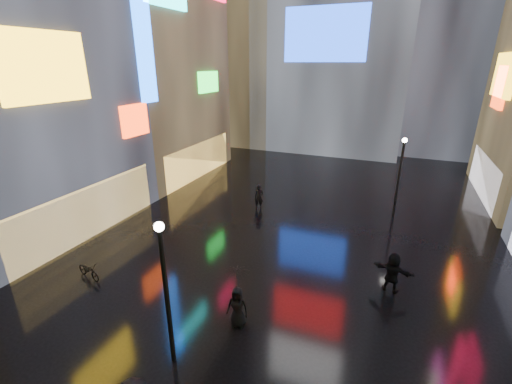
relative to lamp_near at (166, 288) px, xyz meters
The scene contains 10 objects.
ground 12.24m from the lamp_near, 82.88° to the left, with size 140.00×140.00×0.00m, color black.
building_left_far 24.32m from the lamp_near, 129.20° to the left, with size 10.28×12.00×22.00m.
tower_flank_left 37.41m from the lamp_near, 110.35° to the left, with size 10.00×10.00×26.00m, color black.
lamp_near is the anchor object (origin of this frame).
lamp_far 16.61m from the lamp_near, 66.80° to the left, with size 0.30×0.30×5.20m.
pedestrian_4 3.41m from the lamp_near, 60.82° to the left, with size 0.82×0.53×1.67m, color black.
pedestrian_5 9.74m from the lamp_near, 45.75° to the left, with size 1.73×0.55×1.86m, color black.
pedestrian_6 13.42m from the lamp_near, 99.21° to the left, with size 0.61×0.40×1.68m, color black.
umbrella_2 2.81m from the lamp_near, 60.82° to the left, with size 0.93×0.95×0.86m, color black.
bicycle 7.37m from the lamp_near, 158.73° to the left, with size 0.54×1.55×0.81m, color black.
Camera 1 is at (4.46, 1.09, 9.48)m, focal length 24.00 mm.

